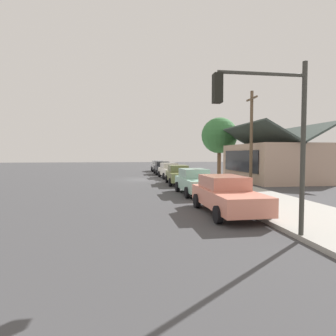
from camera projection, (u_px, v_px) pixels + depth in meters
name	position (u px, v px, depth m)	size (l,w,h in m)	color
ground_plane	(143.00, 180.00, 27.52)	(120.00, 120.00, 0.00)	#424244
sidewalk_curb	(198.00, 178.00, 28.30)	(60.00, 4.20, 0.16)	#A3A099
car_silver	(158.00, 166.00, 40.85)	(4.49, 2.04, 1.59)	silver
car_charcoal	(162.00, 168.00, 34.83)	(4.55, 2.03, 1.59)	#2D3035
car_ivory	(170.00, 170.00, 29.38)	(4.66, 2.18, 1.59)	silver
car_olive	(178.00, 175.00, 23.33)	(4.67, 2.07, 1.59)	olive
car_seafoam	(195.00, 181.00, 17.54)	(4.56, 2.05, 1.59)	#9ED1BC
car_coral	(226.00, 194.00, 11.84)	(4.88, 2.11, 1.59)	#EA8C75
storefront_building	(272.00, 161.00, 26.24)	(9.95, 6.58, 5.25)	tan
shade_tree	(219.00, 136.00, 32.01)	(4.12, 4.12, 6.75)	brown
traffic_light_main	(269.00, 121.00, 7.89)	(0.37, 2.79, 5.20)	#383833
utility_pole_wooden	(251.00, 137.00, 21.94)	(1.80, 0.24, 7.50)	brown
fire_hydrant_red	(170.00, 169.00, 37.82)	(0.22, 0.22, 0.71)	red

